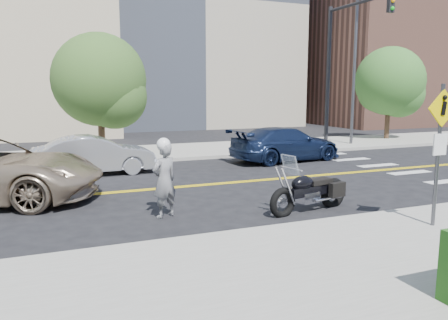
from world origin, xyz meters
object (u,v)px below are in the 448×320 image
at_px(motorcyclist, 164,178).
at_px(pedestrian_sign, 439,141).
at_px(motorcycle, 310,182).
at_px(parked_car_blue, 286,144).
at_px(parked_car_silver, 95,155).

bearing_deg(motorcyclist, pedestrian_sign, 124.14).
relative_size(motorcycle, parked_car_blue, 0.48).
bearing_deg(parked_car_blue, parked_car_silver, 83.76).
bearing_deg(parked_car_silver, parked_car_blue, -89.85).
relative_size(motorcyclist, motorcycle, 0.78).
bearing_deg(pedestrian_sign, parked_car_blue, 78.85).
relative_size(motorcyclist, parked_car_blue, 0.38).
xyz_separation_m(motorcyclist, motorcycle, (3.53, -0.82, -0.21)).
distance_m(motorcyclist, parked_car_silver, 6.37).
xyz_separation_m(motorcycle, parked_car_blue, (3.46, 7.26, -0.01)).
relative_size(pedestrian_sign, motorcycle, 1.22).
bearing_deg(motorcyclist, parked_car_blue, -160.58).
bearing_deg(pedestrian_sign, motorcyclist, 147.41).
xyz_separation_m(motorcycle, parked_car_silver, (-4.54, 7.10, -0.04)).
bearing_deg(parked_car_silver, motorcyclist, -171.86).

